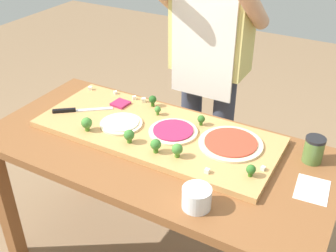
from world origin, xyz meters
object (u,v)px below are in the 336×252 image
object	(u,v)px
cheese_crumble_e	(115,93)
cheese_crumble_f	(90,88)
broccoli_floret_front_mid	(251,170)
broccoli_floret_back_right	(87,123)
pizza_whole_tomato_red	(231,143)
cheese_crumble_b	(134,98)
broccoli_floret_center_left	(201,119)
cheese_crumble_a	(207,171)
cook_center	(210,53)
pizza_slice_far_right	(121,104)
prep_table	(156,167)
broccoli_floret_back_mid	(177,149)
cheese_crumble_d	(144,100)
broccoli_floret_front_left	(129,135)
cheese_crumble_c	(263,168)
pizza_whole_white_garlic	(121,123)
chefs_knife	(74,110)
flour_cup	(197,199)
pizza_whole_beet_magenta	(173,131)
broccoli_floret_front_right	(153,100)
sauce_jar	(314,150)
broccoli_floret_back_left	(158,110)
broccoli_floret_center_right	(156,145)
recipe_note	(312,189)

from	to	relation	value
cheese_crumble_e	cheese_crumble_f	world-z (taller)	cheese_crumble_f
broccoli_floret_front_mid	broccoli_floret_back_right	distance (m)	0.75
pizza_whole_tomato_red	cheese_crumble_b	bearing A→B (deg)	166.12
broccoli_floret_center_left	cheese_crumble_a	xyz separation A→B (m)	(0.17, -0.31, -0.02)
cook_center	broccoli_floret_front_mid	bearing A→B (deg)	-53.97
pizza_whole_tomato_red	pizza_slice_far_right	distance (m)	0.62
prep_table	broccoli_floret_back_mid	distance (m)	0.23
cheese_crumble_b	cook_center	distance (m)	0.46
cheese_crumble_d	broccoli_floret_front_left	bearing A→B (deg)	-67.41
cheese_crumble_c	cheese_crumble_f	xyz separation A→B (m)	(-1.03, 0.22, 0.00)
pizza_whole_white_garlic	broccoli_floret_center_left	size ratio (longest dim) A/B	3.92
chefs_knife	cook_center	bearing A→B (deg)	52.58
flour_cup	cheese_crumble_c	bearing A→B (deg)	62.43
pizza_whole_beet_magenta	pizza_slice_far_right	world-z (taller)	pizza_whole_beet_magenta
pizza_whole_tomato_red	broccoli_floret_front_right	world-z (taller)	broccoli_floret_front_right
pizza_whole_tomato_red	cheese_crumble_c	world-z (taller)	same
sauce_jar	flour_cup	bearing A→B (deg)	-121.83
broccoli_floret_back_left	pizza_whole_beet_magenta	bearing A→B (deg)	-36.29
cheese_crumble_a	cook_center	size ratio (longest dim) A/B	0.01
sauce_jar	cook_center	size ratio (longest dim) A/B	0.07
prep_table	pizza_slice_far_right	distance (m)	0.40
cook_center	broccoli_floret_center_left	bearing A→B (deg)	-69.94
flour_cup	chefs_knife	bearing A→B (deg)	160.15
pizza_whole_tomato_red	broccoli_floret_front_right	distance (m)	0.48
broccoli_floret_center_right	cheese_crumble_a	world-z (taller)	broccoli_floret_center_right
chefs_knife	broccoli_floret_center_right	xyz separation A→B (m)	(0.52, -0.10, 0.03)
chefs_knife	broccoli_floret_back_right	size ratio (longest dim) A/B	3.68
cheese_crumble_e	pizza_whole_beet_magenta	bearing A→B (deg)	-22.40
pizza_whole_tomato_red	broccoli_floret_center_left	size ratio (longest dim) A/B	5.49
chefs_knife	cheese_crumble_f	size ratio (longest dim) A/B	13.01
pizza_whole_white_garlic	cheese_crumble_b	distance (m)	0.25
broccoli_floret_back_right	broccoli_floret_center_left	distance (m)	0.52
broccoli_floret_back_mid	cheese_crumble_c	distance (m)	0.35
broccoli_floret_front_left	broccoli_floret_back_left	world-z (taller)	broccoli_floret_front_left
recipe_note	chefs_knife	bearing A→B (deg)	-179.68
cheese_crumble_e	broccoli_floret_back_left	bearing A→B (deg)	-14.77
cheese_crumble_a	recipe_note	xyz separation A→B (m)	(0.37, 0.13, -0.03)
prep_table	recipe_note	size ratio (longest dim) A/B	9.88
broccoli_floret_back_right	pizza_whole_white_garlic	bearing A→B (deg)	47.46
pizza_whole_tomato_red	cheese_crumble_d	xyz separation A→B (m)	(-0.53, 0.14, 0.00)
cheese_crumble_d	cook_center	distance (m)	0.43
broccoli_floret_center_right	broccoli_floret_center_left	world-z (taller)	broccoli_floret_center_right
broccoli_floret_front_mid	broccoli_floret_front_left	xyz separation A→B (m)	(-0.53, -0.03, 0.01)
chefs_knife	flour_cup	distance (m)	0.85
cheese_crumble_b	cheese_crumble_d	world-z (taller)	cheese_crumble_d
cheese_crumble_b	cheese_crumble_e	size ratio (longest dim) A/B	1.12
prep_table	broccoli_floret_center_left	size ratio (longest dim) A/B	30.77
pizza_whole_beet_magenta	cheese_crumble_b	bearing A→B (deg)	150.96
broccoli_floret_front_mid	cook_center	bearing A→B (deg)	126.03
pizza_whole_beet_magenta	broccoli_floret_front_right	world-z (taller)	broccoli_floret_front_right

